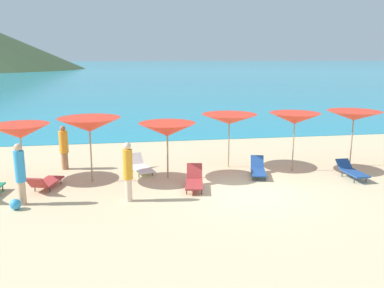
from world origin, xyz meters
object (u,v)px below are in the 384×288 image
object	(u,v)px
umbrella_2	(167,130)
umbrella_5	(354,116)
lounge_chair_6	(194,180)
umbrella_1	(89,125)
beach_ball	(15,204)
beachgoer_0	(64,146)
beachgoer_1	(128,170)
umbrella_4	(295,118)
lounge_chair_0	(352,171)
lounge_chair_3	(45,182)
beachgoer_3	(20,172)
umbrella_3	(229,119)
umbrella_0	(20,131)
lounge_chair_1	(140,166)
lounge_chair_2	(258,169)

from	to	relation	value
umbrella_2	umbrella_5	world-z (taller)	umbrella_5
lounge_chair_6	umbrella_1	bearing A→B (deg)	168.71
umbrella_5	beach_ball	size ratio (longest dim) A/B	7.04
beachgoer_0	beachgoer_1	size ratio (longest dim) A/B	0.94
umbrella_2	beachgoer_0	size ratio (longest dim) A/B	1.19
umbrella_4	umbrella_5	xyz separation A→B (m)	(2.69, 0.36, -0.01)
umbrella_1	lounge_chair_0	world-z (taller)	umbrella_1
lounge_chair_3	lounge_chair_6	size ratio (longest dim) A/B	1.15
umbrella_5	beachgoer_3	distance (m)	12.59
lounge_chair_6	beachgoer_0	xyz separation A→B (m)	(-4.69, 3.28, 0.64)
umbrella_3	lounge_chair_6	world-z (taller)	umbrella_3
umbrella_0	beachgoer_0	xyz separation A→B (m)	(1.28, 1.28, -0.88)
lounge_chair_0	lounge_chair_1	distance (m)	7.99
lounge_chair_3	lounge_chair_6	bearing A→B (deg)	-172.58
umbrella_4	beachgoer_3	xyz separation A→B (m)	(-9.60, -2.16, -1.06)
umbrella_3	umbrella_0	bearing A→B (deg)	-176.38
umbrella_0	beachgoer_1	size ratio (longest dim) A/B	1.11
lounge_chair_6	beachgoer_3	size ratio (longest dim) A/B	0.80
umbrella_1	umbrella_5	world-z (taller)	umbrella_1
lounge_chair_3	umbrella_4	bearing A→B (deg)	-159.30
lounge_chair_0	umbrella_5	bearing A→B (deg)	60.01
umbrella_3	beachgoer_3	distance (m)	7.97
umbrella_2	lounge_chair_1	world-z (taller)	umbrella_2
umbrella_1	lounge_chair_6	world-z (taller)	umbrella_1
umbrella_2	umbrella_5	distance (m)	7.65
lounge_chair_2	lounge_chair_3	bearing A→B (deg)	-163.28
umbrella_0	umbrella_2	bearing A→B (deg)	-6.77
lounge_chair_1	beachgoer_3	distance (m)	4.79
lounge_chair_2	beachgoer_0	size ratio (longest dim) A/B	0.87
lounge_chair_0	lounge_chair_1	bearing A→B (deg)	163.72
umbrella_5	beach_ball	xyz separation A→B (m)	(-12.40, -2.93, -1.92)
lounge_chair_1	lounge_chair_6	xyz separation A→B (m)	(1.75, -2.33, 0.05)
umbrella_4	lounge_chair_0	distance (m)	2.84
umbrella_0	beach_ball	world-z (taller)	umbrella_0
lounge_chair_0	beachgoer_3	size ratio (longest dim) A/B	0.81
lounge_chair_0	beach_ball	bearing A→B (deg)	-174.69
lounge_chair_1	beachgoer_3	bearing A→B (deg)	-157.78
umbrella_1	lounge_chair_3	size ratio (longest dim) A/B	1.32
umbrella_3	beachgoer_3	size ratio (longest dim) A/B	1.21
lounge_chair_2	beach_ball	xyz separation A→B (m)	(-8.16, -2.12, -0.11)
umbrella_2	lounge_chair_0	world-z (taller)	umbrella_2
umbrella_1	beach_ball	world-z (taller)	umbrella_1
lounge_chair_1	beachgoer_1	distance (m)	3.32
lounge_chair_1	beachgoer_3	world-z (taller)	beachgoer_3
lounge_chair_2	beachgoer_1	bearing A→B (deg)	-143.97
umbrella_0	umbrella_5	distance (m)	12.84
lounge_chair_6	lounge_chair_1	bearing A→B (deg)	137.35
umbrella_5	lounge_chair_1	xyz separation A→B (m)	(-8.62, 0.45, -1.84)
lounge_chair_2	beach_ball	bearing A→B (deg)	-151.17
beachgoer_0	beach_ball	world-z (taller)	beachgoer_0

